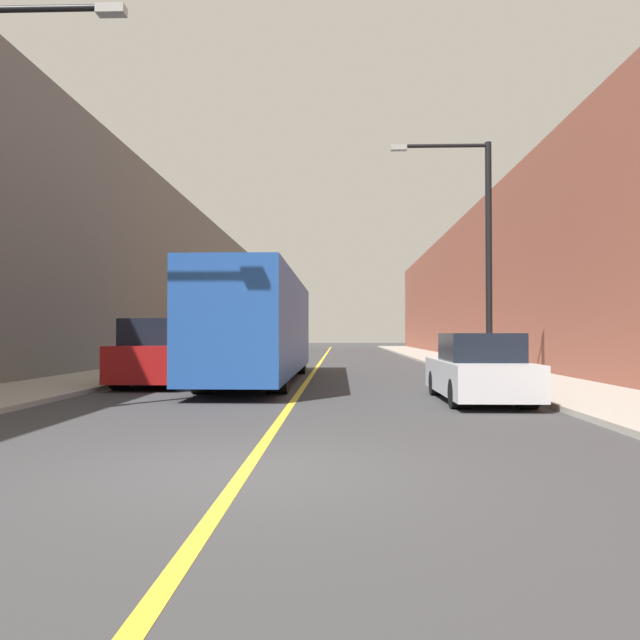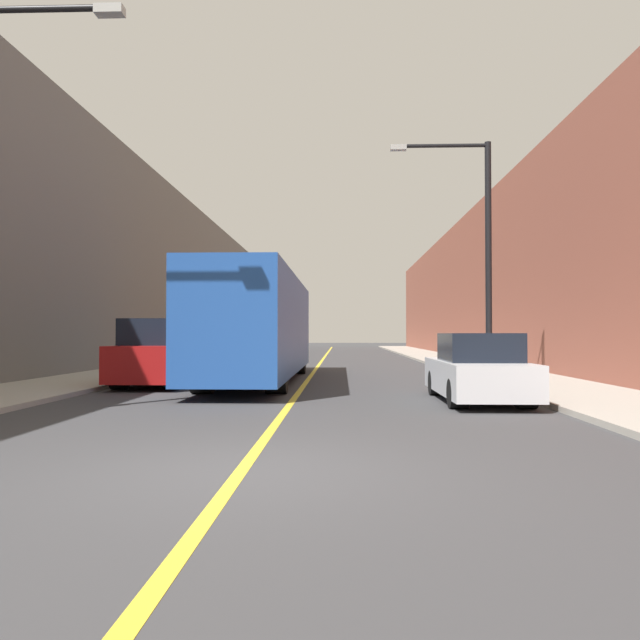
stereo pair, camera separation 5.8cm
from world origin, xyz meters
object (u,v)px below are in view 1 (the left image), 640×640
(street_lamp_right, at_px, (479,241))
(bus, at_px, (260,326))
(parked_suv_left, at_px, (162,355))
(car_right_near, at_px, (479,371))

(street_lamp_right, bearing_deg, bus, 176.60)
(bus, bearing_deg, parked_suv_left, -151.82)
(parked_suv_left, relative_size, car_right_near, 1.08)
(parked_suv_left, distance_m, street_lamp_right, 10.36)
(bus, height_order, street_lamp_right, street_lamp_right)
(bus, xyz_separation_m, parked_suv_left, (-2.77, -1.48, -0.89))
(bus, bearing_deg, car_right_near, -44.75)
(bus, distance_m, street_lamp_right, 7.42)
(car_right_near, xyz_separation_m, street_lamp_right, (1.19, 5.27, 3.74))
(parked_suv_left, height_order, street_lamp_right, street_lamp_right)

